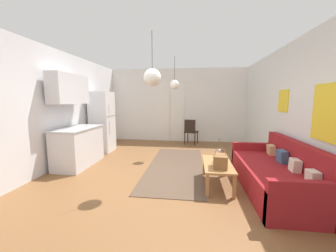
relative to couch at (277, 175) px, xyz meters
The scene contains 14 objects.
ground_plane 2.05m from the couch, behind, with size 5.52×8.11×0.10m, color brown.
wall_back 4.54m from the couch, 117.46° to the left, with size 5.12×0.13×2.66m.
wall_right 1.17m from the couch, 12.89° to the left, with size 0.12×7.71×2.66m.
wall_left 4.66m from the couch, behind, with size 0.12×7.71×2.66m.
area_rug 2.09m from the couch, 151.39° to the left, with size 1.24×3.08×0.01m, color brown.
couch is the anchor object (origin of this frame).
coffee_table 0.99m from the couch, behind, with size 0.50×1.02×0.41m.
bamboo_vase 1.01m from the couch, 167.71° to the left, with size 0.08×0.08×0.44m.
handbag 1.01m from the couch, behind, with size 0.24×0.31×0.33m.
refrigerator 4.66m from the couch, 152.88° to the left, with size 0.59×0.64×1.77m.
kitchen_counter 4.25m from the couch, 168.91° to the left, with size 0.65×1.30×2.12m.
accent_chair 3.65m from the couch, 114.43° to the left, with size 0.51×0.50×0.87m.
pendant_lamp_near 2.69m from the couch, behind, with size 0.29×0.29×0.90m.
pendant_lamp_far 3.16m from the couch, 136.00° to the left, with size 0.25×0.25×0.85m.
Camera 1 is at (0.59, -3.52, 1.55)m, focal length 20.99 mm.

